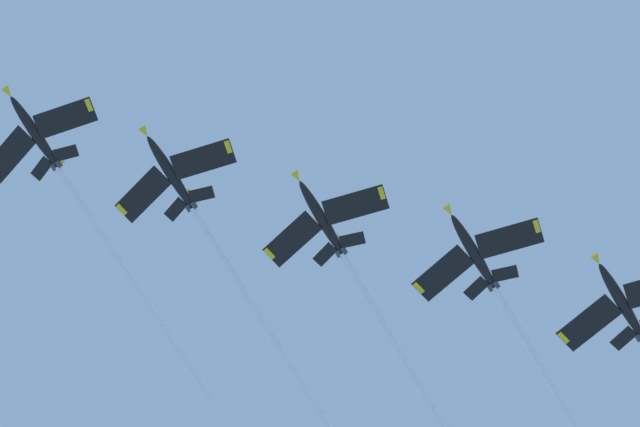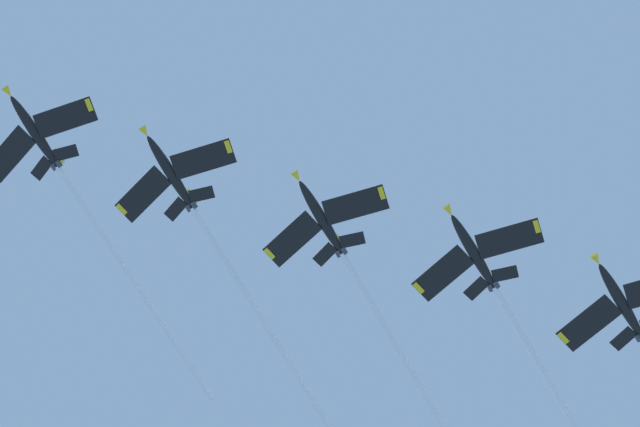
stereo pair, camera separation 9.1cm
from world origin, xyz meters
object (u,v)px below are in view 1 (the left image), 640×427
(jet_second, at_px, (211,238))
(jet_third, at_px, (359,282))
(jet_fourth, at_px, (516,325))
(jet_lead, at_px, (71,187))

(jet_second, bearing_deg, jet_third, 39.17)
(jet_fourth, bearing_deg, jet_third, -143.69)
(jet_lead, xyz_separation_m, jet_fourth, (51.24, 41.08, -14.26))
(jet_third, bearing_deg, jet_fourth, 36.31)
(jet_second, distance_m, jet_fourth, 45.17)
(jet_second, height_order, jet_third, jet_second)
(jet_lead, height_order, jet_fourth, jet_lead)
(jet_lead, relative_size, jet_third, 1.06)
(jet_lead, distance_m, jet_third, 44.19)
(jet_lead, bearing_deg, jet_fourth, 38.72)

